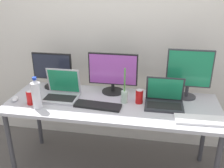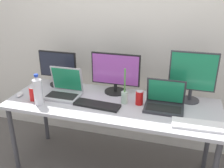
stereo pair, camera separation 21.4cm
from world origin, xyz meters
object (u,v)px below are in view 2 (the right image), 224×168
at_px(laptop_silver, 64,89).
at_px(mouse_by_keyboard, 20,94).
at_px(work_desk, 112,109).
at_px(water_bottle, 38,91).
at_px(keyboard_aux, 200,125).
at_px(soda_can_near_keyboard, 33,94).
at_px(laptop_secondary, 164,102).
at_px(monitor_left, 58,67).
at_px(monitor_right, 193,75).
at_px(keyboard_main, 97,105).
at_px(soda_can_by_laptop, 139,98).
at_px(bamboo_vase, 125,96).
at_px(monitor_center, 115,73).

distance_m(laptop_silver, mouse_by_keyboard, 0.42).
distance_m(work_desk, water_bottle, 0.67).
bearing_deg(keyboard_aux, work_desk, 162.89).
bearing_deg(work_desk, soda_can_near_keyboard, -167.93).
bearing_deg(laptop_silver, mouse_by_keyboard, -161.27).
bearing_deg(keyboard_aux, laptop_secondary, 139.25).
bearing_deg(water_bottle, monitor_left, 94.99).
relative_size(monitor_right, keyboard_main, 1.12).
relative_size(monitor_left, laptop_silver, 1.27).
height_order(monitor_left, mouse_by_keyboard, monitor_left).
height_order(keyboard_main, soda_can_near_keyboard, soda_can_near_keyboard).
relative_size(laptop_secondary, mouse_by_keyboard, 3.10).
height_order(laptop_silver, keyboard_aux, laptop_silver).
xyz_separation_m(monitor_left, monitor_right, (1.31, -0.02, 0.06)).
xyz_separation_m(soda_can_by_laptop, bamboo_vase, (-0.13, -0.01, 0.01)).
xyz_separation_m(work_desk, mouse_by_keyboard, (-0.87, -0.11, 0.08)).
relative_size(monitor_right, laptop_silver, 1.44).
bearing_deg(monitor_left, laptop_secondary, -11.20).
bearing_deg(monitor_left, soda_can_by_laptop, -13.48).
xyz_separation_m(work_desk, soda_can_by_laptop, (0.24, 0.04, 0.12)).
height_order(monitor_right, soda_can_by_laptop, monitor_right).
bearing_deg(laptop_silver, keyboard_aux, -10.26).
bearing_deg(soda_can_by_laptop, bamboo_vase, -175.53).
bearing_deg(water_bottle, monitor_center, 36.78).
xyz_separation_m(monitor_center, laptop_secondary, (0.49, -0.20, -0.15)).
bearing_deg(monitor_center, soda_can_by_laptop, -35.20).
height_order(laptop_silver, bamboo_vase, bamboo_vase).
bearing_deg(mouse_by_keyboard, monitor_left, 36.90).
xyz_separation_m(laptop_secondary, water_bottle, (-1.06, -0.23, 0.07)).
height_order(mouse_by_keyboard, soda_can_near_keyboard, soda_can_near_keyboard).
distance_m(monitor_right, keyboard_main, 0.87).
xyz_separation_m(monitor_right, laptop_silver, (-1.13, -0.20, -0.19)).
bearing_deg(bamboo_vase, laptop_secondary, 0.69).
distance_m(monitor_right, laptop_silver, 1.17).
height_order(water_bottle, bamboo_vase, bamboo_vase).
bearing_deg(bamboo_vase, work_desk, -164.83).
relative_size(monitor_center, laptop_silver, 1.49).
xyz_separation_m(monitor_center, water_bottle, (-0.57, -0.43, -0.07)).
height_order(monitor_center, monitor_right, monitor_right).
relative_size(monitor_left, soda_can_near_keyboard, 3.17).
bearing_deg(soda_can_near_keyboard, laptop_secondary, 8.99).
bearing_deg(mouse_by_keyboard, soda_can_by_laptop, -13.27).
relative_size(keyboard_aux, soda_can_by_laptop, 3.28).
bearing_deg(soda_can_near_keyboard, monitor_center, 29.65).
height_order(keyboard_aux, soda_can_near_keyboard, soda_can_near_keyboard).
bearing_deg(bamboo_vase, monitor_left, 163.58).
bearing_deg(soda_can_near_keyboard, bamboo_vase, 12.49).
bearing_deg(bamboo_vase, water_bottle, -162.15).
bearing_deg(work_desk, keyboard_aux, -14.57).
height_order(monitor_right, water_bottle, monitor_right).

